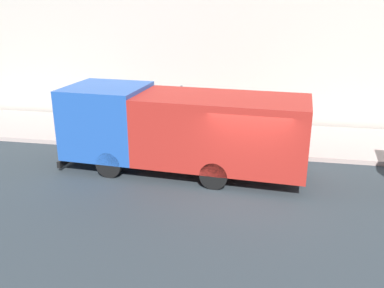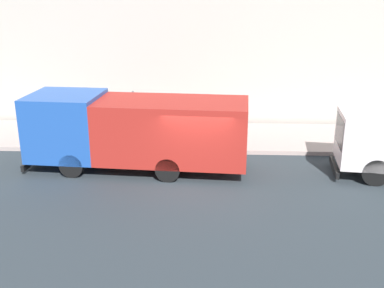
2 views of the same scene
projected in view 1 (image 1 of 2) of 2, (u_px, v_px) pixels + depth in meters
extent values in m
plane|color=#2A3238|center=(246.00, 191.00, 12.83)|extent=(80.00, 80.00, 0.00)
cube|color=#A89690|center=(254.00, 138.00, 17.54)|extent=(4.22, 30.00, 0.17)
cube|color=#B4ABA0|center=(263.00, 6.00, 18.20)|extent=(0.50, 30.00, 10.91)
cube|color=#1F4CA2|center=(108.00, 120.00, 14.56)|extent=(2.78, 2.81, 2.41)
cube|color=black|center=(74.00, 109.00, 14.78)|extent=(2.18, 0.22, 1.35)
cube|color=#A1231C|center=(222.00, 130.00, 13.59)|extent=(2.99, 5.77, 2.26)
cube|color=black|center=(77.00, 153.00, 15.36)|extent=(2.49, 0.30, 0.24)
cylinder|color=black|center=(110.00, 164.00, 13.78)|extent=(0.36, 0.91, 0.90)
cylinder|color=black|center=(136.00, 143.00, 15.88)|extent=(0.36, 0.91, 0.90)
cylinder|color=black|center=(214.00, 175.00, 12.92)|extent=(0.36, 0.91, 0.90)
cylinder|color=black|center=(227.00, 151.00, 15.01)|extent=(0.36, 0.91, 0.90)
cylinder|color=#403158|center=(206.00, 126.00, 17.51)|extent=(0.29, 0.29, 0.86)
cylinder|color=#25559D|center=(206.00, 109.00, 17.28)|extent=(0.39, 0.39, 0.59)
sphere|color=tan|center=(206.00, 100.00, 17.14)|extent=(0.22, 0.22, 0.22)
cylinder|color=#4C5156|center=(182.00, 117.00, 15.91)|extent=(0.08, 0.08, 2.44)
cube|color=blue|center=(181.00, 92.00, 15.60)|extent=(0.44, 0.03, 0.36)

